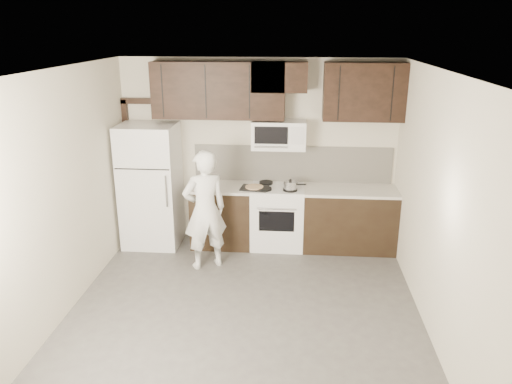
# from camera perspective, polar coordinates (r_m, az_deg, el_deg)

# --- Properties ---
(floor) EXTENTS (4.50, 4.50, 0.00)m
(floor) POSITION_cam_1_polar(r_m,az_deg,el_deg) (5.82, -1.46, -13.89)
(floor) COLOR #4B4846
(floor) RESTS_ON ground
(back_wall) EXTENTS (4.00, 0.00, 4.00)m
(back_wall) POSITION_cam_1_polar(r_m,az_deg,el_deg) (7.37, 0.31, 4.63)
(back_wall) COLOR beige
(back_wall) RESTS_ON ground
(ceiling) EXTENTS (4.50, 4.50, 0.00)m
(ceiling) POSITION_cam_1_polar(r_m,az_deg,el_deg) (4.93, -1.72, 13.66)
(ceiling) COLOR white
(ceiling) RESTS_ON back_wall
(counter_run) EXTENTS (2.95, 0.64, 0.91)m
(counter_run) POSITION_cam_1_polar(r_m,az_deg,el_deg) (7.32, 4.83, -2.87)
(counter_run) COLOR black
(counter_run) RESTS_ON floor
(stove) EXTENTS (0.76, 0.66, 0.94)m
(stove) POSITION_cam_1_polar(r_m,az_deg,el_deg) (7.32, 2.46, -2.78)
(stove) COLOR white
(stove) RESTS_ON floor
(backsplash) EXTENTS (2.90, 0.02, 0.54)m
(backsplash) POSITION_cam_1_polar(r_m,az_deg,el_deg) (7.38, 4.18, 3.24)
(backsplash) COLOR beige
(backsplash) RESTS_ON counter_run
(upper_cabinets) EXTENTS (3.48, 0.35, 0.78)m
(upper_cabinets) POSITION_cam_1_polar(r_m,az_deg,el_deg) (7.02, 1.94, 11.66)
(upper_cabinets) COLOR black
(upper_cabinets) RESTS_ON back_wall
(microwave) EXTENTS (0.76, 0.42, 0.40)m
(microwave) POSITION_cam_1_polar(r_m,az_deg,el_deg) (7.10, 2.63, 6.56)
(microwave) COLOR white
(microwave) RESTS_ON upper_cabinets
(refrigerator) EXTENTS (0.80, 0.76, 1.80)m
(refrigerator) POSITION_cam_1_polar(r_m,az_deg,el_deg) (7.43, -11.92, 0.73)
(refrigerator) COLOR white
(refrigerator) RESTS_ON floor
(door_trim) EXTENTS (0.50, 0.08, 2.12)m
(door_trim) POSITION_cam_1_polar(r_m,az_deg,el_deg) (7.74, -14.07, 3.96)
(door_trim) COLOR black
(door_trim) RESTS_ON floor
(saucepan) EXTENTS (0.31, 0.18, 0.17)m
(saucepan) POSITION_cam_1_polar(r_m,az_deg,el_deg) (7.01, 3.95, 0.71)
(saucepan) COLOR silver
(saucepan) RESTS_ON stove
(baking_tray) EXTENTS (0.41, 0.33, 0.02)m
(baking_tray) POSITION_cam_1_polar(r_m,az_deg,el_deg) (7.09, -0.19, 0.45)
(baking_tray) COLOR black
(baking_tray) RESTS_ON counter_run
(pizza) EXTENTS (0.29, 0.29, 0.02)m
(pizza) POSITION_cam_1_polar(r_m,az_deg,el_deg) (7.08, -0.19, 0.59)
(pizza) COLOR beige
(pizza) RESTS_ON baking_tray
(person) EXTENTS (0.70, 0.62, 1.62)m
(person) POSITION_cam_1_polar(r_m,az_deg,el_deg) (6.59, -5.86, -2.07)
(person) COLOR silver
(person) RESTS_ON floor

